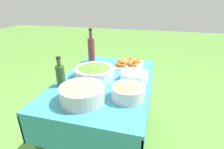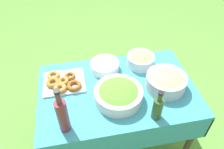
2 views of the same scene
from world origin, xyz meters
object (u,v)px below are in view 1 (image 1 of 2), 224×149
(wine_bottle, at_px, (91,49))
(olive_oil_bottle, at_px, (60,75))
(donut_platter, at_px, (129,63))
(salad_bowl, at_px, (94,71))
(pasta_bowl, at_px, (82,92))
(bread_bowl, at_px, (128,91))
(plate_stack, at_px, (134,76))

(wine_bottle, bearing_deg, olive_oil_bottle, 177.62)
(olive_oil_bottle, bearing_deg, donut_platter, -35.55)
(donut_platter, bearing_deg, olive_oil_bottle, 144.45)
(salad_bowl, height_order, pasta_bowl, pasta_bowl)
(donut_platter, distance_m, wine_bottle, 0.42)
(bread_bowl, bearing_deg, pasta_bowl, 110.82)
(donut_platter, xyz_separation_m, wine_bottle, (-0.00, 0.41, 0.12))
(donut_platter, bearing_deg, pasta_bowl, 166.83)
(pasta_bowl, bearing_deg, bread_bowl, -69.18)
(donut_platter, bearing_deg, wine_bottle, 90.47)
(salad_bowl, distance_m, wine_bottle, 0.43)
(plate_stack, bearing_deg, donut_platter, 17.36)
(salad_bowl, bearing_deg, donut_platter, -30.93)
(pasta_bowl, height_order, wine_bottle, wine_bottle)
(donut_platter, height_order, olive_oil_bottle, olive_oil_bottle)
(donut_platter, bearing_deg, plate_stack, -162.64)
(salad_bowl, xyz_separation_m, olive_oil_bottle, (-0.22, 0.20, 0.04))
(olive_oil_bottle, distance_m, wine_bottle, 0.60)
(olive_oil_bottle, relative_size, wine_bottle, 0.68)
(pasta_bowl, height_order, bread_bowl, pasta_bowl)
(plate_stack, height_order, olive_oil_bottle, olive_oil_bottle)
(plate_stack, relative_size, wine_bottle, 0.66)
(donut_platter, relative_size, olive_oil_bottle, 1.31)
(pasta_bowl, xyz_separation_m, bread_bowl, (0.11, -0.29, -0.01))
(olive_oil_bottle, height_order, wine_bottle, wine_bottle)
(salad_bowl, distance_m, donut_platter, 0.45)
(donut_platter, distance_m, plate_stack, 0.36)
(plate_stack, distance_m, olive_oil_bottle, 0.60)
(wine_bottle, bearing_deg, plate_stack, -123.75)
(salad_bowl, relative_size, plate_stack, 1.48)
(bread_bowl, bearing_deg, plate_stack, 0.54)
(bread_bowl, bearing_deg, donut_platter, 9.67)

